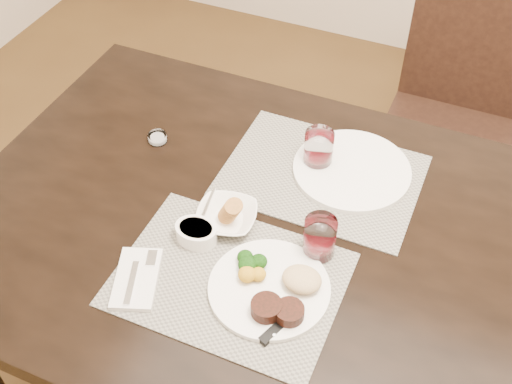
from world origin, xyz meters
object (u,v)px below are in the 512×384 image
at_px(chair_far, 455,108).
at_px(cracker_bowl, 227,216).
at_px(steak_knife, 284,316).
at_px(far_plate, 352,170).
at_px(wine_glass_near, 320,239).
at_px(dinner_plate, 274,288).

height_order(chair_far, cracker_bowl, chair_far).
relative_size(steak_knife, far_plate, 0.80).
distance_m(cracker_bowl, far_plate, 0.34).
bearing_deg(wine_glass_near, chair_far, 80.37).
bearing_deg(far_plate, cracker_bowl, -127.91).
height_order(steak_knife, cracker_bowl, cracker_bowl).
bearing_deg(far_plate, dinner_plate, -95.38).
xyz_separation_m(dinner_plate, steak_knife, (0.04, -0.05, -0.01)).
distance_m(chair_far, dinner_plate, 1.14).
bearing_deg(wine_glass_near, cracker_bowl, 180.00).
bearing_deg(dinner_plate, far_plate, 101.49).
height_order(cracker_bowl, wine_glass_near, wine_glass_near).
bearing_deg(chair_far, far_plate, -103.92).
bearing_deg(steak_knife, wine_glass_near, 108.82).
relative_size(chair_far, cracker_bowl, 5.79).
height_order(cracker_bowl, far_plate, cracker_bowl).
distance_m(steak_knife, far_plate, 0.45).
distance_m(chair_far, cracker_bowl, 1.06).
bearing_deg(chair_far, wine_glass_near, -99.63).
height_order(steak_knife, wine_glass_near, wine_glass_near).
relative_size(steak_knife, cracker_bowl, 1.47).
height_order(dinner_plate, far_plate, dinner_plate).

